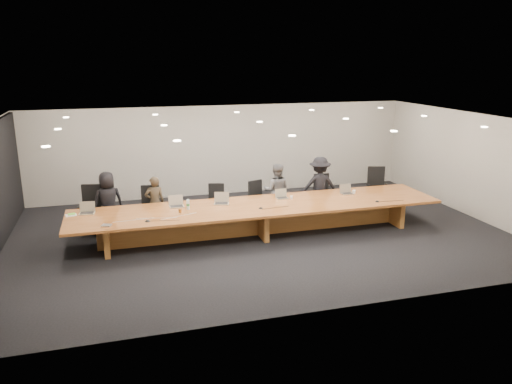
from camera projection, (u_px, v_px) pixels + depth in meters
ground at (259, 234)px, 12.31m from camera, size 12.00×12.00×0.00m
back_wall at (223, 150)px, 15.66m from camera, size 12.00×0.02×2.80m
conference_table at (259, 214)px, 12.18m from camera, size 9.00×1.80×0.75m
chair_far_left at (92, 209)px, 12.32m from camera, size 0.69×0.69×1.19m
chair_left at (151, 207)px, 12.62m from camera, size 0.59×0.59×1.10m
chair_mid_left at (216, 203)px, 13.19m from camera, size 0.61×0.61×1.00m
chair_mid_right at (259, 199)px, 13.46m from camera, size 0.66×0.66×1.02m
chair_right at (324, 193)px, 13.99m from camera, size 0.55×0.55×1.08m
chair_far_right at (377, 187)px, 14.41m from camera, size 0.74×0.74×1.18m
person_a at (108, 202)px, 12.34m from camera, size 0.84×0.66×1.52m
person_b at (155, 203)px, 12.55m from camera, size 0.51×0.35×1.36m
person_c at (276, 190)px, 13.49m from camera, size 0.87×0.78×1.48m
person_d at (319, 186)px, 13.74m from camera, size 1.13×0.79×1.60m
laptop_a at (86, 208)px, 11.41m from camera, size 0.37×0.29×0.27m
laptop_b at (176, 201)px, 11.92m from camera, size 0.36×0.26×0.28m
laptop_c at (221, 198)px, 12.16m from camera, size 0.42×0.35×0.28m
laptop_d at (282, 194)px, 12.65m from camera, size 0.31×0.22×0.24m
laptop_e at (347, 189)px, 13.08m from camera, size 0.32×0.23×0.25m
water_bottle at (188, 205)px, 11.74m from camera, size 0.08×0.08×0.23m
amber_mug at (180, 211)px, 11.51m from camera, size 0.10×0.10×0.09m
paper_cup_near at (291, 198)px, 12.61m from camera, size 0.07×0.07×0.08m
paper_cup_far at (354, 192)px, 13.10m from camera, size 0.11×0.11×0.10m
notepad at (71, 215)px, 11.32m from camera, size 0.27×0.23×0.01m
lime_gadget at (72, 214)px, 11.33m from camera, size 0.17×0.12×0.02m
av_box at (107, 225)px, 10.60m from camera, size 0.24×0.21×0.03m
mic_left at (147, 221)px, 10.90m from camera, size 0.16×0.16×0.03m
mic_center at (261, 208)px, 11.84m from camera, size 0.13×0.13×0.03m
mic_right at (377, 201)px, 12.39m from camera, size 0.14×0.14×0.03m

